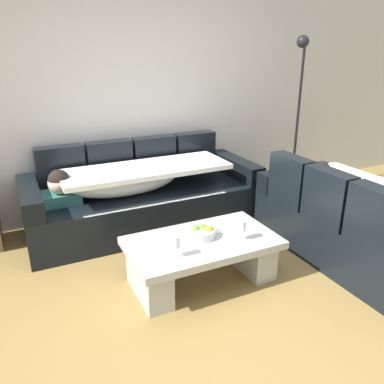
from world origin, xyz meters
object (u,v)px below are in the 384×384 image
Objects in this scene: wine_glass_near_left at (175,243)px; open_magazine at (221,228)px; fruit_bowl at (199,232)px; couch_near_window at (353,223)px; wine_glass_near_right at (241,227)px; floor_lamp at (298,110)px; couch_along_wall at (141,197)px; coffee_table at (202,255)px.

wine_glass_near_left reaches higher than open_magazine.
open_magazine is (0.24, 0.05, -0.04)m from fruit_bowl.
couch_near_window is 1.22m from open_magazine.
wine_glass_near_right is at bearing 1.91° from wine_glass_near_left.
floor_lamp reaches higher than wine_glass_near_right.
wine_glass_near_right is at bearing -140.25° from floor_lamp.
floor_lamp is at bearing 0.05° from couch_along_wall.
wine_glass_near_left is 0.59× the size of open_magazine.
wine_glass_near_left is at bearing -148.03° from floor_lamp.
couch_near_window is 1.15m from wine_glass_near_right.
fruit_bowl is (0.10, -1.17, 0.09)m from couch_along_wall.
couch_along_wall reaches higher than coffee_table.
open_magazine is at bearing -146.38° from floor_lamp.
fruit_bowl is at bearing 35.62° from wine_glass_near_left.
coffee_table is at bearing -85.28° from couch_along_wall.
coffee_table is at bearing -92.70° from fruit_bowl.
couch_along_wall is 14.54× the size of wine_glass_near_left.
open_magazine reaches higher than coffee_table.
open_magazine is at bearing 25.14° from coffee_table.
wine_glass_near_left is 0.09× the size of floor_lamp.
wine_glass_near_left is 0.62m from open_magazine.
couch_along_wall is 1.42m from wine_glass_near_right.
wine_glass_near_left is at bearing -132.63° from open_magazine.
fruit_bowl is 1.00× the size of open_magazine.
floor_lamp reaches higher than open_magazine.
wine_glass_near_right is (0.27, -0.20, 0.08)m from fruit_bowl.
wine_glass_near_left is 0.58m from wine_glass_near_right.
coffee_table is at bearing -133.95° from open_magazine.
fruit_bowl is at bearing 78.15° from couch_near_window.
couch_near_window reaches higher than open_magazine.
couch_along_wall is 1.23m from coffee_table.
wine_glass_near_right is 2.22m from floor_lamp.
floor_lamp is (1.64, 1.37, 0.62)m from wine_glass_near_right.
couch_along_wall is at bearing 81.78° from wine_glass_near_left.
wine_glass_near_right is (-1.14, 0.10, 0.16)m from couch_near_window.
floor_lamp reaches higher than wine_glass_near_left.
wine_glass_near_right is at bearing -35.99° from fruit_bowl.
couch_near_window is 6.49× the size of open_magazine.
coffee_table is (0.10, -1.23, -0.09)m from couch_along_wall.
couch_along_wall is 8.62× the size of fruit_bowl.
couch_along_wall reaches higher than fruit_bowl.
open_magazine is at bearing 26.47° from wine_glass_near_left.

